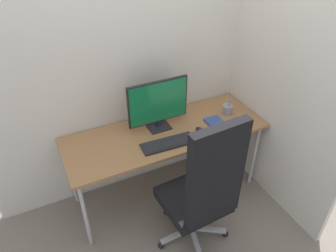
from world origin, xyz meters
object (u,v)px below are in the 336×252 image
monitor (158,104)px  mouse (201,130)px  keyboard (168,143)px  pen_holder (227,109)px  notebook (217,124)px  office_chair (203,190)px

monitor → mouse: bearing=-37.5°
keyboard → pen_holder: (0.67, 0.17, 0.03)m
monitor → pen_holder: (0.65, -0.08, -0.19)m
keyboard → mouse: bearing=5.4°
mouse → notebook: 0.18m
pen_holder → notebook: bearing=-149.4°
monitor → notebook: size_ratio=2.36×
keyboard → notebook: (0.49, 0.06, -0.00)m
keyboard → pen_holder: pen_holder is taller
mouse → notebook: (0.18, 0.03, -0.01)m
monitor → mouse: (0.28, -0.22, -0.22)m
notebook → office_chair: bearing=-129.2°
notebook → pen_holder: bearing=31.2°
monitor → notebook: bearing=-22.0°
notebook → monitor: bearing=158.7°
pen_holder → notebook: 0.21m
pen_holder → keyboard: bearing=-166.0°
monitor → pen_holder: monitor is taller
keyboard → mouse: 0.31m
mouse → notebook: size_ratio=0.49×
office_chair → notebook: 0.71m
monitor → mouse: 0.42m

